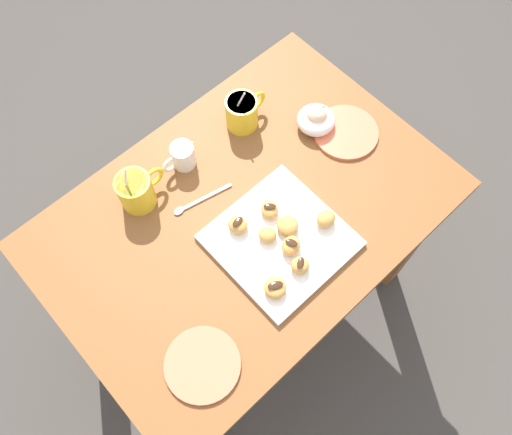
% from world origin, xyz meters
% --- Properties ---
extents(ground_plane, '(8.00, 8.00, 0.00)m').
position_xyz_m(ground_plane, '(0.00, 0.00, 0.00)').
color(ground_plane, '#423D38').
extents(dining_table, '(1.01, 0.70, 0.74)m').
position_xyz_m(dining_table, '(0.00, 0.00, 0.59)').
color(dining_table, brown).
rests_on(dining_table, ground_plane).
extents(pastry_plate_square, '(0.30, 0.30, 0.02)m').
position_xyz_m(pastry_plate_square, '(0.01, -0.12, 0.75)').
color(pastry_plate_square, white).
rests_on(pastry_plate_square, dining_table).
extents(coffee_mug_yellow_left, '(0.13, 0.09, 0.15)m').
position_xyz_m(coffee_mug_yellow_left, '(-0.17, 0.21, 0.79)').
color(coffee_mug_yellow_left, yellow).
rests_on(coffee_mug_yellow_left, dining_table).
extents(coffee_mug_yellow_right, '(0.13, 0.09, 0.14)m').
position_xyz_m(coffee_mug_yellow_right, '(0.18, 0.21, 0.79)').
color(coffee_mug_yellow_right, yellow).
rests_on(coffee_mug_yellow_right, dining_table).
extents(cream_pitcher_white, '(0.10, 0.06, 0.07)m').
position_xyz_m(cream_pitcher_white, '(-0.02, 0.21, 0.78)').
color(cream_pitcher_white, white).
rests_on(cream_pitcher_white, dining_table).
extents(ice_cream_bowl, '(0.10, 0.10, 0.08)m').
position_xyz_m(ice_cream_bowl, '(0.31, 0.07, 0.77)').
color(ice_cream_bowl, white).
rests_on(ice_cream_bowl, dining_table).
extents(saucer_coral_left, '(0.17, 0.17, 0.01)m').
position_xyz_m(saucer_coral_left, '(0.36, -0.01, 0.75)').
color(saucer_coral_left, '#E5704C').
rests_on(saucer_coral_left, dining_table).
extents(saucer_coral_right, '(0.17, 0.17, 0.01)m').
position_xyz_m(saucer_coral_right, '(-0.32, -0.21, 0.75)').
color(saucer_coral_right, '#E5704C').
rests_on(saucer_coral_right, dining_table).
extents(loose_spoon_near_saucer, '(0.16, 0.05, 0.01)m').
position_xyz_m(loose_spoon_near_saucer, '(-0.07, 0.10, 0.74)').
color(loose_spoon_near_saucer, silver).
rests_on(loose_spoon_near_saucer, dining_table).
extents(beignet_0, '(0.05, 0.05, 0.03)m').
position_xyz_m(beignet_0, '(-0.01, -0.20, 0.77)').
color(beignet_0, '#D19347').
rests_on(beignet_0, pastry_plate_square).
extents(chocolate_drizzle_0, '(0.03, 0.03, 0.00)m').
position_xyz_m(chocolate_drizzle_0, '(-0.01, -0.20, 0.79)').
color(chocolate_drizzle_0, '#381E11').
rests_on(chocolate_drizzle_0, beignet_0).
extents(beignet_1, '(0.07, 0.07, 0.03)m').
position_xyz_m(beignet_1, '(0.04, -0.11, 0.77)').
color(beignet_1, '#D19347').
rests_on(beignet_1, pastry_plate_square).
extents(beignet_2, '(0.06, 0.06, 0.03)m').
position_xyz_m(beignet_2, '(-0.01, -0.09, 0.77)').
color(beignet_2, '#D19347').
rests_on(beignet_2, pastry_plate_square).
extents(beignet_3, '(0.06, 0.06, 0.03)m').
position_xyz_m(beignet_3, '(0.04, -0.04, 0.77)').
color(beignet_3, '#D19347').
rests_on(beignet_3, pastry_plate_square).
extents(chocolate_drizzle_3, '(0.03, 0.03, 0.00)m').
position_xyz_m(chocolate_drizzle_3, '(0.04, -0.04, 0.79)').
color(chocolate_drizzle_3, '#381E11').
rests_on(chocolate_drizzle_3, beignet_3).
extents(beignet_4, '(0.07, 0.07, 0.03)m').
position_xyz_m(beignet_4, '(-0.09, -0.20, 0.77)').
color(beignet_4, '#D19347').
rests_on(beignet_4, pastry_plate_square).
extents(chocolate_drizzle_4, '(0.04, 0.03, 0.00)m').
position_xyz_m(chocolate_drizzle_4, '(-0.09, -0.20, 0.79)').
color(chocolate_drizzle_4, '#381E11').
rests_on(chocolate_drizzle_4, beignet_4).
extents(beignet_5, '(0.05, 0.06, 0.03)m').
position_xyz_m(beignet_5, '(-0.05, -0.02, 0.77)').
color(beignet_5, '#D19347').
rests_on(beignet_5, pastry_plate_square).
extents(chocolate_drizzle_5, '(0.03, 0.02, 0.00)m').
position_xyz_m(chocolate_drizzle_5, '(-0.05, -0.02, 0.79)').
color(chocolate_drizzle_5, '#381E11').
rests_on(chocolate_drizzle_5, beignet_5).
extents(beignet_6, '(0.06, 0.06, 0.04)m').
position_xyz_m(beignet_6, '(0.01, -0.15, 0.77)').
color(beignet_6, '#D19347').
rests_on(beignet_6, pastry_plate_square).
extents(chocolate_drizzle_6, '(0.03, 0.03, 0.00)m').
position_xyz_m(chocolate_drizzle_6, '(0.01, -0.15, 0.79)').
color(chocolate_drizzle_6, '#381E11').
rests_on(chocolate_drizzle_6, beignet_6).
extents(beignet_7, '(0.05, 0.04, 0.04)m').
position_xyz_m(beignet_7, '(0.12, -0.16, 0.78)').
color(beignet_7, '#D19347').
rests_on(beignet_7, pastry_plate_square).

